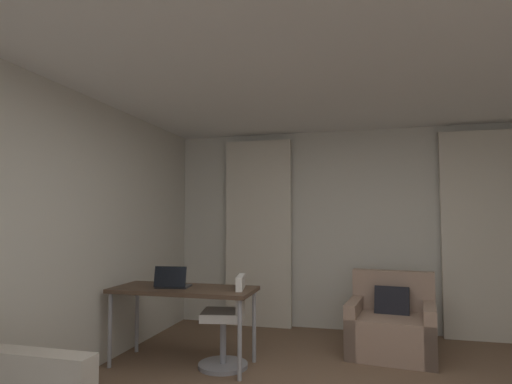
{
  "coord_description": "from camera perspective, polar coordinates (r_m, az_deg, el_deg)",
  "views": [
    {
      "loc": [
        0.05,
        -2.71,
        1.44
      ],
      "look_at": [
        -0.95,
        1.16,
        1.69
      ],
      "focal_mm": 29.9,
      "sensor_mm": 36.0,
      "label": 1
    }
  ],
  "objects": [
    {
      "name": "curtain_left_panel",
      "position": [
        5.79,
        0.3,
        -5.42
      ],
      "size": [
        0.9,
        0.06,
        2.5
      ],
      "color": "beige",
      "rests_on": "ground"
    },
    {
      "name": "desk_chair",
      "position": [
        4.35,
        -3.87,
        -17.48
      ],
      "size": [
        0.48,
        0.48,
        0.88
      ],
      "color": "gray",
      "rests_on": "ground"
    },
    {
      "name": "ceiling",
      "position": [
        2.96,
        13.14,
        20.26
      ],
      "size": [
        5.12,
        6.12,
        0.06
      ],
      "primitive_type": "cube",
      "color": "white",
      "rests_on": "wall_left"
    },
    {
      "name": "wall_window",
      "position": [
        5.74,
        14.1,
        -4.83
      ],
      "size": [
        5.12,
        0.06,
        2.6
      ],
      "color": "beige",
      "rests_on": "ground"
    },
    {
      "name": "armchair",
      "position": [
        4.96,
        17.72,
        -16.86
      ],
      "size": [
        0.96,
        0.86,
        0.85
      ],
      "color": "#997A66",
      "rests_on": "ground"
    },
    {
      "name": "desk",
      "position": [
        4.41,
        -9.65,
        -13.32
      ],
      "size": [
        1.42,
        0.6,
        0.75
      ],
      "color": "#4C3828",
      "rests_on": "ground"
    },
    {
      "name": "curtain_right_panel",
      "position": [
        5.77,
        27.95,
        -5.02
      ],
      "size": [
        0.9,
        0.06,
        2.5
      ],
      "color": "beige",
      "rests_on": "ground"
    },
    {
      "name": "laptop",
      "position": [
        4.4,
        -11.11,
        -11.87
      ],
      "size": [
        0.35,
        0.28,
        0.22
      ],
      "color": "#2D2D33",
      "rests_on": "desk"
    },
    {
      "name": "wall_left",
      "position": [
        3.75,
        -29.16,
        -5.24
      ],
      "size": [
        0.06,
        6.12,
        2.6
      ],
      "color": "beige",
      "rests_on": "ground"
    }
  ]
}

